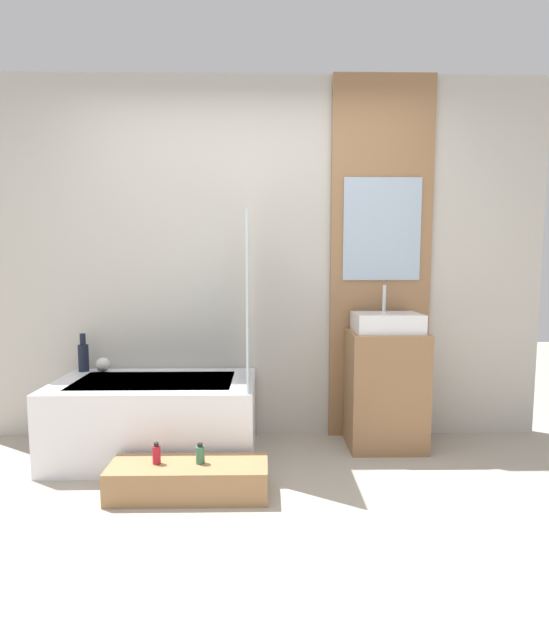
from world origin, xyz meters
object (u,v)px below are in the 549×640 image
Objects in this scene: sink at (387,322)px; wooden_step_bench at (189,479)px; bathtub at (156,418)px; vase_tall_dark at (83,356)px; vase_round_light at (103,365)px; bottle_soap_primary at (157,454)px; bottle_soap_secondary at (200,454)px.

wooden_step_bench is at bearing -149.95° from sink.
bathtub is at bearing -174.49° from sink.
vase_round_light is at bearing -5.50° from vase_tall_dark.
vase_round_light is (-0.73, 0.86, 0.47)m from wooden_step_bench.
bottle_soap_primary is 0.24m from bottle_soap_secondary.
vase_round_light is (-2.00, 0.13, -0.31)m from sink.
sink is 1.65× the size of vase_tall_dark.
bottle_soap_secondary is at bearing -42.94° from vase_tall_dark.
bottle_soap_secondary is at bearing -57.28° from bathtub.
sink is at bearing -3.79° from vase_round_light.
sink is 4.46× the size of vase_round_light.
bathtub is 0.59m from bottle_soap_primary.
bottle_soap_secondary reaches higher than wooden_step_bench.
bottle_soap_secondary is at bearing 0.00° from wooden_step_bench.
wooden_step_bench is 7.56× the size of bottle_soap_secondary.
bathtub is 2.93× the size of sink.
sink is (1.57, 0.15, 0.62)m from bathtub.
bathtub is 1.69m from sink.
bottle_soap_secondary is at bearing -47.13° from vase_round_light.
vase_tall_dark is 1.34m from bottle_soap_secondary.
bottle_soap_primary is at bearing -153.06° from sink.
vase_round_light is 0.84× the size of bottle_soap_primary.
sink is 3.73× the size of bottle_soap_primary.
sink is at bearing -3.91° from vase_tall_dark.
bottle_soap_primary is (-0.17, 0.00, 0.14)m from wooden_step_bench.
bathtub reaches higher than wooden_step_bench.
vase_tall_dark is (-0.88, 0.88, 0.53)m from wooden_step_bench.
vase_round_light is at bearing 176.21° from sink.
vase_round_light is at bearing 146.50° from bathtub.
sink is 2.16m from vase_tall_dark.
bathtub is 0.69m from bottle_soap_secondary.
wooden_step_bench is 3.21× the size of vase_tall_dark.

